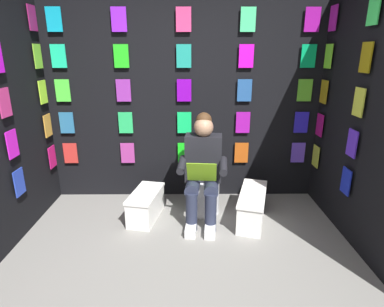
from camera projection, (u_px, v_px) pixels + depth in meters
The scene contains 7 objects.
ground_plane at pixel (182, 305), 2.37m from camera, with size 30.00×30.00×0.00m, color gray.
display_wall_back at pixel (184, 103), 3.88m from camera, with size 3.39×0.14×2.42m.
display_wall_left at pixel (365, 119), 2.93m from camera, with size 0.14×1.93×2.42m.
toilet at pixel (203, 183), 3.72m from camera, with size 0.43×0.57×0.77m.
person_reading at pixel (203, 168), 3.43m from camera, with size 0.55×0.71×1.19m.
comic_longbox_near at pixel (146, 205), 3.57m from camera, with size 0.39×0.65×0.32m.
comic_longbox_far at pixel (252, 206), 3.51m from camera, with size 0.47×0.81×0.34m.
Camera 1 is at (-0.06, 1.90, 1.81)m, focal length 29.55 mm.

